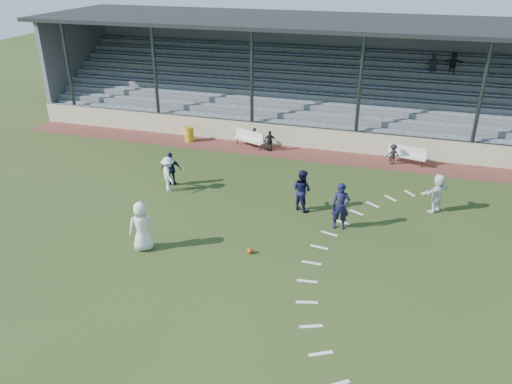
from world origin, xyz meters
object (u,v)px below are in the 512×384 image
at_px(trash_bin, 189,134).
at_px(player_navy_lead, 341,207).
at_px(bench_right, 407,153).
at_px(football, 250,251).
at_px(bench_left, 249,137).
at_px(player_white_lead, 142,226).

bearing_deg(trash_bin, player_navy_lead, -37.94).
distance_m(bench_right, player_navy_lead, 8.22).
bearing_deg(football, trash_bin, 123.64).
bearing_deg(football, player_navy_lead, 44.45).
bearing_deg(player_navy_lead, football, -143.36).
xyz_separation_m(bench_left, trash_bin, (-3.67, -0.10, -0.13)).
bearing_deg(player_white_lead, trash_bin, -107.67).
xyz_separation_m(bench_left, football, (3.40, -10.72, -0.47)).
height_order(bench_left, trash_bin, bench_left).
bearing_deg(trash_bin, bench_left, 1.49).
height_order(bench_right, trash_bin, bench_right).
height_order(trash_bin, player_white_lead, player_white_lead).
bearing_deg(football, bench_right, 63.63).
relative_size(bench_left, trash_bin, 2.33).
xyz_separation_m(football, player_white_lead, (-3.93, -0.84, 0.86)).
bearing_deg(bench_left, player_navy_lead, -28.84).
xyz_separation_m(bench_left, player_navy_lead, (6.30, -7.87, 0.40)).
relative_size(bench_left, player_navy_lead, 1.02).
bearing_deg(football, player_white_lead, -167.89).
height_order(bench_left, football, bench_left).
relative_size(player_white_lead, player_navy_lead, 0.99).
xyz_separation_m(trash_bin, player_white_lead, (3.13, -11.47, 0.52)).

